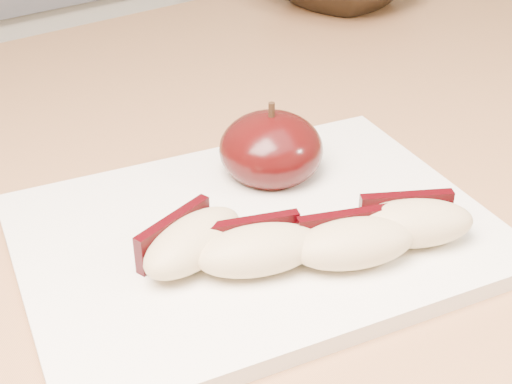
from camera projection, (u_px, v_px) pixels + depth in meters
back_cabinet at (10, 205)px, 1.26m from camera, size 2.40×0.62×0.94m
cutting_board at (256, 234)px, 0.44m from camera, size 0.32×0.26×0.01m
apple_half at (271, 149)px, 0.48m from camera, size 0.07×0.07×0.06m
apple_wedge_a at (191, 241)px, 0.40m from camera, size 0.08×0.05×0.03m
apple_wedge_b at (258, 248)px, 0.40m from camera, size 0.08×0.06×0.03m
apple_wedge_c at (353, 242)px, 0.40m from camera, size 0.08×0.06×0.03m
apple_wedge_d at (412, 222)px, 0.42m from camera, size 0.08×0.07×0.03m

